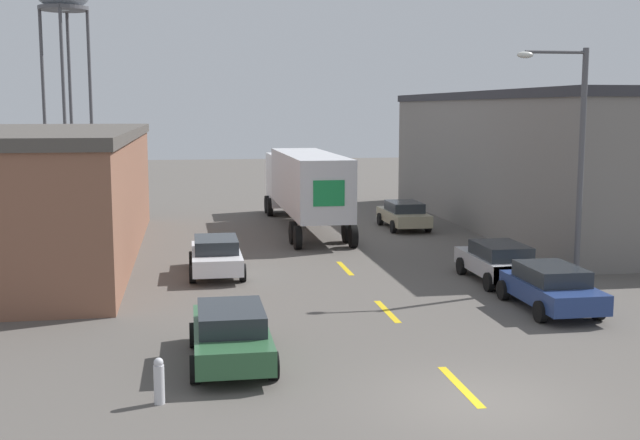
{
  "coord_description": "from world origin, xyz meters",
  "views": [
    {
      "loc": [
        -5.69,
        -14.98,
        5.98
      ],
      "look_at": [
        -0.78,
        15.1,
        1.71
      ],
      "focal_mm": 45.0,
      "sensor_mm": 36.0,
      "label": 1
    }
  ],
  "objects_px": {
    "parked_car_right_mid": "(499,261)",
    "fire_hydrant": "(159,381)",
    "street_lamp": "(574,149)",
    "parked_car_right_far": "(404,214)",
    "parked_car_right_near": "(549,286)",
    "parked_car_left_far": "(216,255)",
    "semi_truck": "(304,182)",
    "parked_car_left_near": "(231,333)"
  },
  "relations": [
    {
      "from": "parked_car_right_mid",
      "to": "fire_hydrant",
      "type": "relative_size",
      "value": 4.54
    },
    {
      "from": "street_lamp",
      "to": "parked_car_right_far",
      "type": "bearing_deg",
      "value": 99.25
    },
    {
      "from": "parked_car_right_near",
      "to": "parked_car_left_far",
      "type": "xyz_separation_m",
      "value": [
        -9.63,
        6.75,
        0.0
      ]
    },
    {
      "from": "street_lamp",
      "to": "fire_hydrant",
      "type": "height_order",
      "value": "street_lamp"
    },
    {
      "from": "semi_truck",
      "to": "street_lamp",
      "type": "xyz_separation_m",
      "value": [
        7.05,
        -14.46,
        2.3
      ]
    },
    {
      "from": "parked_car_right_mid",
      "to": "parked_car_left_near",
      "type": "bearing_deg",
      "value": -142.28
    },
    {
      "from": "parked_car_right_near",
      "to": "parked_car_right_far",
      "type": "relative_size",
      "value": 1.0
    },
    {
      "from": "parked_car_right_mid",
      "to": "parked_car_right_far",
      "type": "xyz_separation_m",
      "value": [
        0.0,
        12.55,
        0.0
      ]
    },
    {
      "from": "fire_hydrant",
      "to": "parked_car_right_mid",
      "type": "bearing_deg",
      "value": 41.43
    },
    {
      "from": "semi_truck",
      "to": "parked_car_right_far",
      "type": "distance_m",
      "value": 5.25
    },
    {
      "from": "parked_car_right_far",
      "to": "street_lamp",
      "type": "xyz_separation_m",
      "value": [
        2.17,
        -13.34,
        3.89
      ]
    },
    {
      "from": "semi_truck",
      "to": "parked_car_left_far",
      "type": "bearing_deg",
      "value": -114.21
    },
    {
      "from": "street_lamp",
      "to": "parked_car_left_far",
      "type": "bearing_deg",
      "value": 162.96
    },
    {
      "from": "parked_car_right_near",
      "to": "parked_car_left_far",
      "type": "distance_m",
      "value": 11.76
    },
    {
      "from": "parked_car_left_far",
      "to": "fire_hydrant",
      "type": "height_order",
      "value": "parked_car_left_far"
    },
    {
      "from": "parked_car_left_near",
      "to": "parked_car_right_near",
      "type": "bearing_deg",
      "value": 20.07
    },
    {
      "from": "street_lamp",
      "to": "parked_car_right_mid",
      "type": "bearing_deg",
      "value": 159.99
    },
    {
      "from": "parked_car_right_far",
      "to": "fire_hydrant",
      "type": "height_order",
      "value": "parked_car_right_far"
    },
    {
      "from": "parked_car_right_far",
      "to": "parked_car_left_near",
      "type": "relative_size",
      "value": 1.0
    },
    {
      "from": "parked_car_left_near",
      "to": "fire_hydrant",
      "type": "bearing_deg",
      "value": -122.94
    },
    {
      "from": "parked_car_right_mid",
      "to": "parked_car_left_near",
      "type": "xyz_separation_m",
      "value": [
        -9.63,
        -7.45,
        0.0
      ]
    },
    {
      "from": "semi_truck",
      "to": "fire_hydrant",
      "type": "distance_m",
      "value": 24.47
    },
    {
      "from": "parked_car_right_mid",
      "to": "parked_car_left_far",
      "type": "distance_m",
      "value": 10.03
    },
    {
      "from": "parked_car_right_near",
      "to": "street_lamp",
      "type": "bearing_deg",
      "value": 55.3
    },
    {
      "from": "parked_car_left_near",
      "to": "fire_hydrant",
      "type": "distance_m",
      "value": 2.93
    },
    {
      "from": "parked_car_right_mid",
      "to": "parked_car_right_far",
      "type": "height_order",
      "value": "same"
    },
    {
      "from": "parked_car_right_mid",
      "to": "fire_hydrant",
      "type": "height_order",
      "value": "parked_car_right_mid"
    },
    {
      "from": "parked_car_right_far",
      "to": "parked_car_left_far",
      "type": "relative_size",
      "value": 1.0
    },
    {
      "from": "parked_car_right_far",
      "to": "fire_hydrant",
      "type": "bearing_deg",
      "value": -116.55
    },
    {
      "from": "parked_car_right_mid",
      "to": "fire_hydrant",
      "type": "bearing_deg",
      "value": -138.57
    },
    {
      "from": "parked_car_right_near",
      "to": "fire_hydrant",
      "type": "height_order",
      "value": "parked_car_right_near"
    },
    {
      "from": "parked_car_right_far",
      "to": "semi_truck",
      "type": "bearing_deg",
      "value": 167.09
    },
    {
      "from": "parked_car_right_near",
      "to": "parked_car_right_mid",
      "type": "bearing_deg",
      "value": 90.0
    },
    {
      "from": "parked_car_left_near",
      "to": "street_lamp",
      "type": "height_order",
      "value": "street_lamp"
    },
    {
      "from": "parked_car_right_far",
      "to": "parked_car_left_far",
      "type": "xyz_separation_m",
      "value": [
        -9.63,
        -9.72,
        0.0
      ]
    },
    {
      "from": "parked_car_right_mid",
      "to": "parked_car_left_far",
      "type": "height_order",
      "value": "same"
    },
    {
      "from": "semi_truck",
      "to": "parked_car_right_near",
      "type": "distance_m",
      "value": 18.33
    },
    {
      "from": "street_lamp",
      "to": "parked_car_right_near",
      "type": "bearing_deg",
      "value": -124.7
    },
    {
      "from": "parked_car_right_near",
      "to": "street_lamp",
      "type": "xyz_separation_m",
      "value": [
        2.17,
        3.14,
        3.89
      ]
    },
    {
      "from": "parked_car_left_near",
      "to": "fire_hydrant",
      "type": "xyz_separation_m",
      "value": [
        -1.59,
        -2.45,
        -0.24
      ]
    },
    {
      "from": "parked_car_left_near",
      "to": "fire_hydrant",
      "type": "relative_size",
      "value": 4.54
    },
    {
      "from": "parked_car_right_near",
      "to": "street_lamp",
      "type": "height_order",
      "value": "street_lamp"
    }
  ]
}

